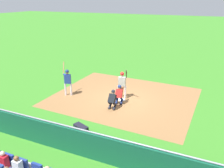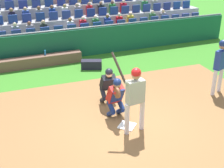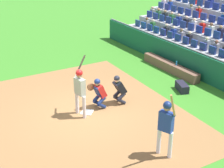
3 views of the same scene
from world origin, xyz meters
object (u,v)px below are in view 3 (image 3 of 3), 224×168
object	(u,v)px
home_plate_marker	(87,112)
water_bottle_on_bench	(176,63)
home_plate_umpire	(119,88)
catcher_crouching	(98,91)
equipment_duffel_bag	(182,87)
batter_at_plate	(80,87)
on_deck_batter	(166,122)
dugout_bench	(170,67)

from	to	relation	value
home_plate_marker	water_bottle_on_bench	world-z (taller)	water_bottle_on_bench
home_plate_umpire	water_bottle_on_bench	world-z (taller)	home_plate_umpire
catcher_crouching	equipment_duffel_bag	size ratio (longest dim) A/B	1.55
home_plate_marker	batter_at_plate	xyz separation A→B (m)	(-0.07, 0.29, 1.17)
batter_at_plate	on_deck_batter	xyz separation A→B (m)	(-3.64, -1.06, 0.01)
home_plate_marker	batter_at_plate	distance (m)	1.20
batter_at_plate	catcher_crouching	size ratio (longest dim) A/B	1.72
batter_at_plate	home_plate_umpire	xyz separation A→B (m)	(0.06, -1.76, -0.49)
batter_at_plate	water_bottle_on_bench	world-z (taller)	batter_at_plate
batter_at_plate	dugout_bench	bearing A→B (deg)	-74.19
water_bottle_on_bench	equipment_duffel_bag	bearing A→B (deg)	146.09
dugout_bench	catcher_crouching	bearing A→B (deg)	106.70
water_bottle_on_bench	equipment_duffel_bag	world-z (taller)	water_bottle_on_bench
catcher_crouching	water_bottle_on_bench	world-z (taller)	catcher_crouching
water_bottle_on_bench	equipment_duffel_bag	xyz separation A→B (m)	(-1.65, 1.11, -0.37)
water_bottle_on_bench	home_plate_marker	bearing A→B (deg)	102.02
home_plate_umpire	water_bottle_on_bench	distance (m)	4.30
equipment_duffel_bag	dugout_bench	bearing A→B (deg)	-6.44
home_plate_marker	home_plate_umpire	world-z (taller)	home_plate_umpire
batter_at_plate	water_bottle_on_bench	size ratio (longest dim) A/B	10.91
home_plate_umpire	on_deck_batter	size ratio (longest dim) A/B	0.54
home_plate_umpire	on_deck_batter	bearing A→B (deg)	169.26
home_plate_umpire	water_bottle_on_bench	size ratio (longest dim) A/B	6.20
home_plate_umpire	dugout_bench	bearing A→B (deg)	-68.69
water_bottle_on_bench	on_deck_batter	size ratio (longest dim) A/B	0.09
water_bottle_on_bench	catcher_crouching	bearing A→B (deg)	102.32
home_plate_marker	water_bottle_on_bench	bearing A→B (deg)	-77.98
water_bottle_on_bench	batter_at_plate	bearing A→B (deg)	102.07
equipment_duffel_bag	water_bottle_on_bench	bearing A→B (deg)	-12.82
dugout_bench	equipment_duffel_bag	size ratio (longest dim) A/B	4.56
dugout_bench	equipment_duffel_bag	distance (m)	2.30
home_plate_marker	batter_at_plate	world-z (taller)	batter_at_plate
home_plate_umpire	water_bottle_on_bench	xyz separation A→B (m)	(1.20, -4.12, -0.15)
water_bottle_on_bench	on_deck_batter	xyz separation A→B (m)	(-4.90, 4.83, 0.65)
catcher_crouching	dugout_bench	world-z (taller)	catcher_crouching
home_plate_marker	catcher_crouching	size ratio (longest dim) A/B	0.34
batter_at_plate	dugout_bench	xyz separation A→B (m)	(1.65, -5.84, -0.96)
home_plate_marker	home_plate_umpire	size ratio (longest dim) A/B	0.35
home_plate_marker	dugout_bench	bearing A→B (deg)	-74.05
catcher_crouching	dugout_bench	size ratio (longest dim) A/B	0.34
home_plate_marker	catcher_crouching	xyz separation A→B (m)	(0.10, -0.58, 0.70)
catcher_crouching	water_bottle_on_bench	distance (m)	5.13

